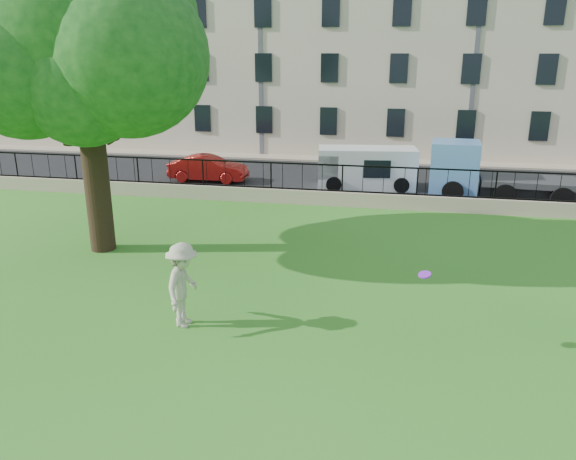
% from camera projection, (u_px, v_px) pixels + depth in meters
% --- Properties ---
extents(ground, '(120.00, 120.00, 0.00)m').
position_uv_depth(ground, '(283.00, 350.00, 12.11)').
color(ground, '#2D731B').
rests_on(ground, ground).
extents(retaining_wall, '(50.00, 0.40, 0.60)m').
position_uv_depth(retaining_wall, '(342.00, 199.00, 23.22)').
color(retaining_wall, tan).
rests_on(retaining_wall, ground).
extents(iron_railing, '(50.00, 0.05, 1.13)m').
position_uv_depth(iron_railing, '(342.00, 179.00, 22.96)').
color(iron_railing, black).
rests_on(iron_railing, retaining_wall).
extents(street, '(60.00, 9.00, 0.01)m').
position_uv_depth(street, '(352.00, 181.00, 27.70)').
color(street, black).
rests_on(street, ground).
extents(sidewalk, '(60.00, 1.40, 0.12)m').
position_uv_depth(sidewalk, '(359.00, 161.00, 32.54)').
color(sidewalk, tan).
rests_on(sidewalk, ground).
extents(building_row, '(56.40, 10.40, 13.80)m').
position_uv_depth(building_row, '(370.00, 38.00, 35.74)').
color(building_row, beige).
rests_on(building_row, ground).
extents(tree, '(8.05, 6.25, 9.96)m').
position_uv_depth(tree, '(78.00, 34.00, 16.31)').
color(tree, black).
rests_on(tree, ground).
extents(man, '(0.76, 1.31, 2.02)m').
position_uv_depth(man, '(183.00, 285.00, 12.90)').
color(man, '#B5B193').
rests_on(man, ground).
extents(frisbee, '(0.29, 0.29, 0.12)m').
position_uv_depth(frisbee, '(425.00, 275.00, 11.70)').
color(frisbee, purple).
extents(red_sedan, '(3.85, 1.38, 1.26)m').
position_uv_depth(red_sedan, '(208.00, 169.00, 27.50)').
color(red_sedan, maroon).
rests_on(red_sedan, street).
extents(white_van, '(4.67, 2.32, 1.88)m').
position_uv_depth(white_van, '(367.00, 168.00, 26.06)').
color(white_van, silver).
rests_on(white_van, street).
extents(blue_truck, '(5.91, 2.44, 2.43)m').
position_uv_depth(blue_truck, '(500.00, 172.00, 23.99)').
color(blue_truck, '#5587C7').
rests_on(blue_truck, street).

